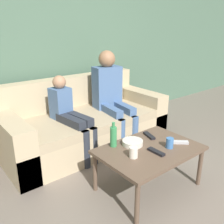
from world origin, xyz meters
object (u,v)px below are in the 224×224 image
at_px(cup_far, 170,143).
at_px(tv_remote_2, 149,136).
at_px(coffee_table, 149,152).
at_px(tv_remote_1, 179,142).
at_px(person_adult, 110,91).
at_px(snack_bowl, 133,143).
at_px(couch, 84,124).
at_px(cup_near, 133,152).
at_px(person_child, 70,114).
at_px(tv_remote_0, 156,152).
at_px(bottle, 113,136).

distance_m(cup_far, tv_remote_2, 0.28).
xyz_separation_m(coffee_table, tv_remote_1, (0.30, -0.10, 0.05)).
height_order(person_adult, tv_remote_2, person_adult).
bearing_deg(tv_remote_2, snack_bowl, -156.59).
distance_m(couch, cup_near, 1.23).
bearing_deg(person_child, person_adult, -0.56).
height_order(cup_far, tv_remote_0, cup_far).
bearing_deg(tv_remote_2, cup_far, -79.09).
height_order(coffee_table, cup_near, cup_near).
relative_size(person_adult, tv_remote_0, 6.86).
distance_m(person_child, snack_bowl, 0.88).
xyz_separation_m(tv_remote_0, snack_bowl, (-0.05, 0.24, 0.01)).
bearing_deg(cup_near, tv_remote_0, -18.58).
distance_m(cup_far, tv_remote_0, 0.17).
height_order(couch, tv_remote_1, couch).
bearing_deg(cup_near, cup_far, -11.93).
height_order(person_child, bottle, person_child).
bearing_deg(snack_bowl, couch, 84.06).
xyz_separation_m(person_adult, tv_remote_2, (-0.22, -0.90, -0.25)).
bearing_deg(couch, person_child, -150.54).
height_order(coffee_table, person_child, person_child).
bearing_deg(snack_bowl, bottle, 149.68).
distance_m(person_child, bottle, 0.77).
bearing_deg(tv_remote_1, cup_near, 123.83).
height_order(cup_far, bottle, bottle).
distance_m(coffee_table, person_child, 1.05).
bearing_deg(person_child, snack_bowl, -85.12).
bearing_deg(couch, tv_remote_0, -92.35).
distance_m(coffee_table, cup_near, 0.24).
bearing_deg(person_adult, tv_remote_1, -87.27).
bearing_deg(coffee_table, cup_far, -33.90).
bearing_deg(cup_far, tv_remote_0, 176.74).
xyz_separation_m(tv_remote_0, bottle, (-0.21, 0.33, 0.09)).
xyz_separation_m(cup_near, tv_remote_1, (0.52, -0.08, -0.04)).
relative_size(cup_near, tv_remote_0, 0.55).
xyz_separation_m(couch, cup_far, (0.12, -1.27, 0.18)).
distance_m(person_child, tv_remote_2, 0.94).
xyz_separation_m(tv_remote_2, bottle, (-0.41, 0.06, 0.09)).
relative_size(person_child, cup_near, 9.94).
height_order(couch, snack_bowl, couch).
distance_m(couch, bottle, 0.99).
bearing_deg(tv_remote_0, snack_bowl, 102.74).
xyz_separation_m(cup_near, bottle, (-0.00, 0.26, 0.05)).
bearing_deg(bottle, cup_far, -42.33).
bearing_deg(tv_remote_0, tv_remote_1, -1.50).
bearing_deg(tv_remote_1, coffee_table, 113.52).
bearing_deg(couch, tv_remote_2, -81.51).
relative_size(tv_remote_2, bottle, 0.75).
distance_m(coffee_table, bottle, 0.36).
xyz_separation_m(cup_near, tv_remote_0, (0.21, -0.07, -0.04)).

